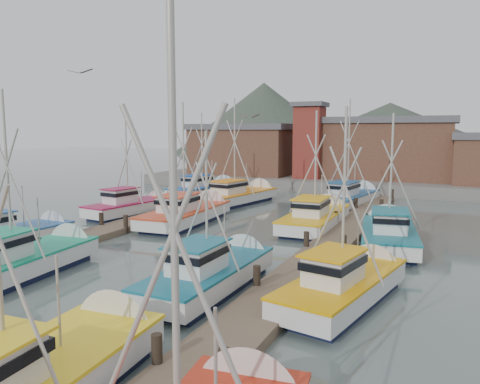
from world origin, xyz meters
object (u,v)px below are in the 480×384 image
at_px(boat_4, 25,261).
at_px(boat_1, 32,382).
at_px(boat_8, 189,213).
at_px(lookout_tower, 309,140).
at_px(boat_12, 240,196).

bearing_deg(boat_4, boat_1, -45.83).
bearing_deg(boat_8, boat_4, -95.38).
bearing_deg(lookout_tower, boat_12, -100.79).
bearing_deg(boat_8, boat_12, 89.35).
height_order(boat_1, boat_12, boat_12).
distance_m(boat_1, boat_12, 32.18).
bearing_deg(boat_12, boat_4, -80.20).
bearing_deg(boat_8, lookout_tower, 81.48).
bearing_deg(boat_4, boat_12, 84.30).
relative_size(boat_1, boat_12, 0.91).
height_order(boat_4, boat_8, boat_8).
xyz_separation_m(boat_1, boat_8, (-8.28, 21.29, 0.01)).
relative_size(boat_8, boat_12, 0.96).
bearing_deg(boat_1, boat_4, 135.89).
distance_m(lookout_tower, boat_4, 37.42).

